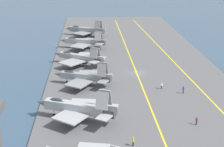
# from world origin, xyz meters

# --- Properties ---
(ground_plane) EXTENTS (2000.00, 2000.00, 0.00)m
(ground_plane) POSITION_xyz_m (0.00, 0.00, 0.00)
(ground_plane) COLOR #334C66
(carrier_deck) EXTENTS (172.78, 48.10, 0.40)m
(carrier_deck) POSITION_xyz_m (0.00, 0.00, 0.20)
(carrier_deck) COLOR #565659
(carrier_deck) RESTS_ON ground
(deck_stripe_foul_line) EXTENTS (155.27, 9.14, 0.01)m
(deck_stripe_foul_line) POSITION_xyz_m (0.00, -13.23, 0.40)
(deck_stripe_foul_line) COLOR yellow
(deck_stripe_foul_line) RESTS_ON carrier_deck
(deck_stripe_centerline) EXTENTS (155.50, 0.36, 0.01)m
(deck_stripe_centerline) POSITION_xyz_m (0.00, 0.00, 0.40)
(deck_stripe_centerline) COLOR yellow
(deck_stripe_centerline) RESTS_ON carrier_deck
(parked_jet_second) EXTENTS (12.10, 17.06, 7.07)m
(parked_jet_second) POSITION_xyz_m (-27.18, 15.76, 3.19)
(parked_jet_second) COLOR #9EA3A8
(parked_jet_second) RESTS_ON carrier_deck
(parked_jet_third) EXTENTS (13.31, 15.22, 6.24)m
(parked_jet_third) POSITION_xyz_m (-8.08, 14.57, 2.67)
(parked_jet_third) COLOR gray
(parked_jet_third) RESTS_ON carrier_deck
(parked_jet_fourth) EXTENTS (14.05, 16.04, 5.83)m
(parked_jet_fourth) POSITION_xyz_m (8.21, 16.10, 2.79)
(parked_jet_fourth) COLOR #93999E
(parked_jet_fourth) RESTS_ON carrier_deck
(parked_jet_fifth) EXTENTS (13.95, 16.41, 6.37)m
(parked_jet_fifth) POSITION_xyz_m (26.48, 15.03, 2.90)
(parked_jet_fifth) COLOR gray
(parked_jet_fifth) RESTS_ON carrier_deck
(parked_jet_sixth) EXTENTS (13.02, 16.64, 6.46)m
(parked_jet_sixth) POSITION_xyz_m (45.50, 14.54, 2.83)
(parked_jet_sixth) COLOR gray
(parked_jet_sixth) RESTS_ON carrier_deck
(crew_purple_vest) EXTENTS (0.42, 0.46, 1.73)m
(crew_purple_vest) POSITION_xyz_m (-30.76, -7.55, 1.35)
(crew_purple_vest) COLOR #232328
(crew_purple_vest) RESTS_ON carrier_deck
(crew_yellow_vest) EXTENTS (0.42, 0.33, 1.74)m
(crew_yellow_vest) POSITION_xyz_m (-37.59, 5.70, 1.36)
(crew_yellow_vest) COLOR #232328
(crew_yellow_vest) RESTS_ON carrier_deck
(crew_blue_vest) EXTENTS (0.46, 0.44, 1.85)m
(crew_blue_vest) POSITION_xyz_m (-15.15, -9.09, 1.42)
(crew_blue_vest) COLOR #232328
(crew_blue_vest) RESTS_ON carrier_deck
(crew_white_vest) EXTENTS (0.44, 0.46, 1.67)m
(crew_white_vest) POSITION_xyz_m (-12.01, -4.51, 1.32)
(crew_white_vest) COLOR #232328
(crew_white_vest) RESTS_ON carrier_deck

